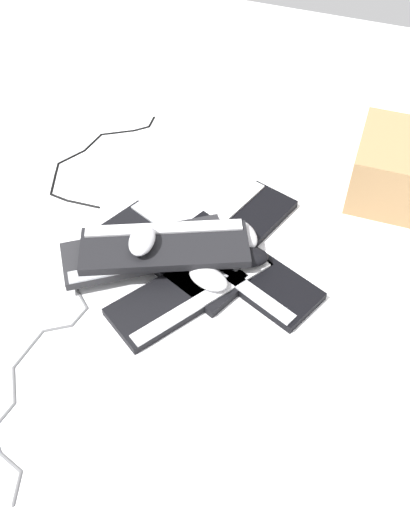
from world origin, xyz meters
The scene contains 15 objects.
ground_plane centered at (0.00, 0.00, 0.00)m, with size 3.20×3.20×0.00m, color white.
keyboard_0 centered at (0.13, 0.04, 0.01)m, with size 0.46×0.31×0.03m.
keyboard_1 centered at (0.06, 0.15, 0.01)m, with size 0.28×0.46×0.03m.
keyboard_2 centered at (-0.06, 0.02, 0.01)m, with size 0.46×0.31×0.03m.
keyboard_3 centered at (0.03, -0.08, 0.01)m, with size 0.36×0.45×0.03m.
keyboard_4 centered at (-0.12, -0.02, 0.04)m, with size 0.44×0.38×0.03m.
keyboard_5 centered at (-0.07, -0.01, 0.07)m, with size 0.46×0.32×0.03m.
mouse_0 centered at (0.08, 0.06, 0.05)m, with size 0.11×0.07×0.04m, color black.
mouse_1 centered at (0.10, 0.13, 0.05)m, with size 0.11×0.07×0.04m, color #B7B7BC.
mouse_2 centered at (0.07, -0.05, 0.05)m, with size 0.11×0.07×0.04m, color silver.
mouse_3 centered at (-0.12, -0.04, 0.11)m, with size 0.11×0.07×0.04m, color #B7B7BC.
mouse_4 centered at (0.14, 0.05, 0.05)m, with size 0.11×0.07×0.04m, color black.
cable_0 centered at (-0.22, -0.39, 0.00)m, with size 0.18×0.67×0.01m.
cable_1 centered at (-0.47, 0.32, 0.00)m, with size 0.23×0.50×0.01m.
cardboard_box centered at (0.44, 0.50, 0.09)m, with size 0.29×0.21×0.19m, color #9E774C.
Camera 1 is at (0.39, -0.92, 1.17)m, focal length 40.00 mm.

